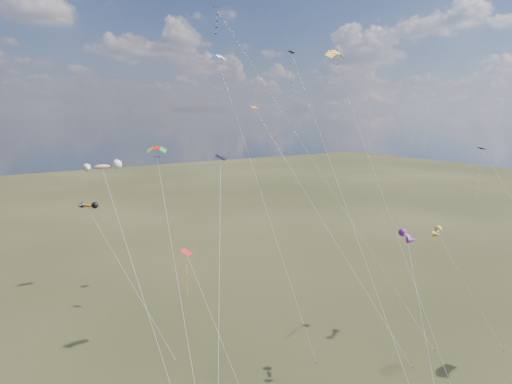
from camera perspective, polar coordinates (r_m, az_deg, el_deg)
diamond_black_high at (r=68.02m, az=5.16°, el=12.84°), size 8.43×30.55×36.61m
diamond_navy_tall at (r=65.37m, az=-2.40°, el=17.08°), size 12.93×29.59×42.22m
diamond_black_mid at (r=39.04m, az=-4.54°, el=-5.07°), size 7.74×11.74×24.07m
diamond_red_low at (r=45.58m, az=-8.32°, el=-10.52°), size 3.50×8.05×14.75m
diamond_navy_right at (r=62.79m, az=26.68°, el=1.08°), size 0.95×18.59×23.55m
diamond_orange_center at (r=57.71m, az=5.56°, el=1.05°), size 5.99×23.59×28.56m
parafoil_yellow at (r=52.25m, az=10.01°, el=16.65°), size 2.96×19.46×34.88m
parafoil_blue_white at (r=70.84m, az=-4.57°, el=16.33°), size 4.21×26.91×36.51m
parafoil_tricolor at (r=49.74m, az=-12.30°, el=5.18°), size 4.26×16.93×24.58m
novelty_orange_black at (r=58.31m, az=-20.30°, el=-1.70°), size 7.04×12.88×17.23m
novelty_white_purple at (r=48.97m, az=18.37°, el=-5.33°), size 6.38×10.53×15.87m
novelty_redwhite_stripe at (r=49.29m, az=-18.63°, el=2.93°), size 3.75×14.80×22.94m
novelty_blue_yellow at (r=59.82m, az=21.77°, el=-4.65°), size 5.00×8.39×13.97m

